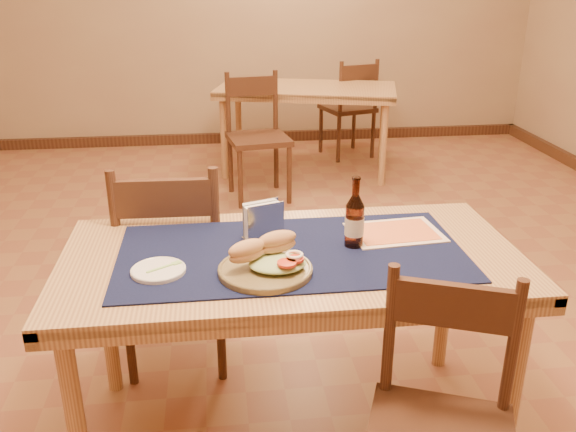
{
  "coord_description": "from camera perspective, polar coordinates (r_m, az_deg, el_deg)",
  "views": [
    {
      "loc": [
        -0.25,
        -2.71,
        1.67
      ],
      "look_at": [
        0.0,
        -0.7,
        0.85
      ],
      "focal_mm": 38.0,
      "sensor_mm": 36.0,
      "label": 1
    }
  ],
  "objects": [
    {
      "name": "chair_main_far",
      "position": [
        2.67,
        -10.65,
        -4.21
      ],
      "size": [
        0.46,
        0.46,
        0.97
      ],
      "color": "#432717",
      "rests_on": "ground"
    },
    {
      "name": "main_table",
      "position": [
        2.17,
        0.32,
        -5.46
      ],
      "size": [
        1.6,
        0.8,
        0.75
      ],
      "color": "tan",
      "rests_on": "ground"
    },
    {
      "name": "chair_back_near",
      "position": [
        4.71,
        -2.91,
        7.62
      ],
      "size": [
        0.5,
        0.5,
        0.95
      ],
      "color": "#432717",
      "rests_on": "ground"
    },
    {
      "name": "napkin_holder",
      "position": [
        2.22,
        -2.31,
        -0.47
      ],
      "size": [
        0.16,
        0.1,
        0.14
      ],
      "color": "silver",
      "rests_on": "placemat"
    },
    {
      "name": "back_table",
      "position": [
        5.28,
        1.75,
        11.15
      ],
      "size": [
        1.63,
        1.1,
        0.75
      ],
      "color": "tan",
      "rests_on": "ground"
    },
    {
      "name": "chair_back_far",
      "position": [
        5.81,
        5.79,
        10.16
      ],
      "size": [
        0.53,
        0.53,
        0.92
      ],
      "color": "#432717",
      "rests_on": "ground"
    },
    {
      "name": "chair_main_near",
      "position": [
        1.89,
        14.16,
        -18.67
      ],
      "size": [
        0.53,
        0.53,
        0.89
      ],
      "color": "#432717",
      "rests_on": "ground"
    },
    {
      "name": "placemat",
      "position": [
        2.13,
        0.33,
        -3.42
      ],
      "size": [
        1.2,
        0.6,
        0.01
      ],
      "primitive_type": "cube",
      "color": "#0E1436",
      "rests_on": "main_table"
    },
    {
      "name": "side_plate",
      "position": [
        2.03,
        -12.04,
        -4.95
      ],
      "size": [
        0.18,
        0.18,
        0.01
      ],
      "color": "white",
      "rests_on": "placemat"
    },
    {
      "name": "fork",
      "position": [
        2.04,
        -11.28,
        -4.61
      ],
      "size": [
        0.11,
        0.08,
        0.0
      ],
      "color": "#9FD977",
      "rests_on": "side_plate"
    },
    {
      "name": "baseboard",
      "position": [
        3.17,
        -1.56,
        -8.71
      ],
      "size": [
        6.0,
        7.0,
        0.1
      ],
      "color": "#432717",
      "rests_on": "ground"
    },
    {
      "name": "sandwich_plate",
      "position": [
        1.98,
        -1.94,
        -4.4
      ],
      "size": [
        0.31,
        0.31,
        0.12
      ],
      "color": "brown",
      "rests_on": "placemat"
    },
    {
      "name": "room",
      "position": [
        2.73,
        -1.87,
        16.39
      ],
      "size": [
        6.04,
        7.04,
        2.84
      ],
      "color": "#90603F",
      "rests_on": "ground"
    },
    {
      "name": "beer_bottle",
      "position": [
        2.15,
        6.24,
        -0.44
      ],
      "size": [
        0.07,
        0.07,
        0.26
      ],
      "color": "#41180B",
      "rests_on": "placemat"
    },
    {
      "name": "menu_card",
      "position": [
        2.31,
        9.97,
        -1.5
      ],
      "size": [
        0.35,
        0.27,
        0.01
      ],
      "color": "#FBDABD",
      "rests_on": "placemat"
    }
  ]
}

